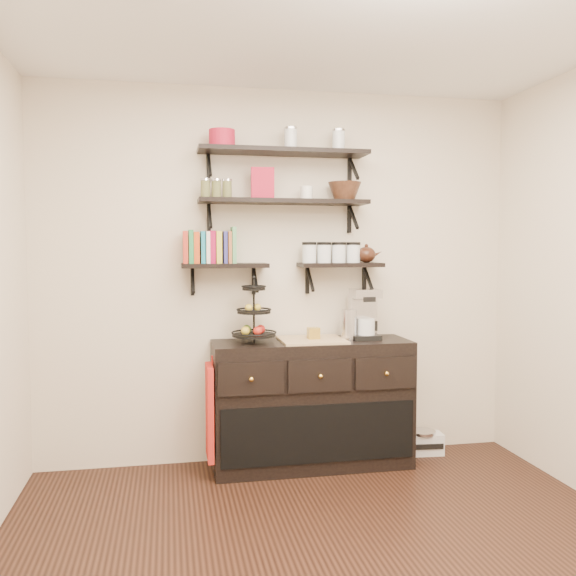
# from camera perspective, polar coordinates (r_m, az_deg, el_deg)

# --- Properties ---
(back_wall) EXTENTS (3.50, 0.02, 2.70)m
(back_wall) POSITION_cam_1_polar(r_m,az_deg,el_deg) (4.47, -0.72, 1.11)
(back_wall) COLOR beige
(back_wall) RESTS_ON ground
(shelf_top) EXTENTS (1.20, 0.27, 0.23)m
(shelf_top) POSITION_cam_1_polar(r_m,az_deg,el_deg) (4.39, -0.42, 12.59)
(shelf_top) COLOR black
(shelf_top) RESTS_ON back_wall
(shelf_mid) EXTENTS (1.20, 0.27, 0.23)m
(shelf_mid) POSITION_cam_1_polar(r_m,az_deg,el_deg) (4.35, -0.41, 8.03)
(shelf_mid) COLOR black
(shelf_mid) RESTS_ON back_wall
(shelf_low_left) EXTENTS (0.60, 0.25, 0.23)m
(shelf_low_left) POSITION_cam_1_polar(r_m,az_deg,el_deg) (4.30, -5.96, 2.01)
(shelf_low_left) COLOR black
(shelf_low_left) RESTS_ON back_wall
(shelf_low_right) EXTENTS (0.60, 0.25, 0.23)m
(shelf_low_right) POSITION_cam_1_polar(r_m,az_deg,el_deg) (4.45, 4.88, 2.08)
(shelf_low_right) COLOR black
(shelf_low_right) RESTS_ON back_wall
(cookbooks) EXTENTS (0.36, 0.15, 0.26)m
(cookbooks) POSITION_cam_1_polar(r_m,az_deg,el_deg) (4.29, -7.15, 3.83)
(cookbooks) COLOR #B93221
(cookbooks) RESTS_ON shelf_low_left
(glass_canisters) EXTENTS (0.43, 0.10, 0.13)m
(glass_canisters) POSITION_cam_1_polar(r_m,az_deg,el_deg) (4.43, 4.08, 3.21)
(glass_canisters) COLOR silver
(glass_canisters) RESTS_ON shelf_low_right
(sideboard) EXTENTS (1.40, 0.50, 0.92)m
(sideboard) POSITION_cam_1_polar(r_m,az_deg,el_deg) (4.42, 2.23, -10.72)
(sideboard) COLOR black
(sideboard) RESTS_ON floor
(fruit_stand) EXTENTS (0.30, 0.30, 0.45)m
(fruit_stand) POSITION_cam_1_polar(r_m,az_deg,el_deg) (4.23, -3.18, -3.07)
(fruit_stand) COLOR black
(fruit_stand) RESTS_ON sideboard
(candle) EXTENTS (0.08, 0.08, 0.08)m
(candle) POSITION_cam_1_polar(r_m,az_deg,el_deg) (4.32, 2.40, -4.24)
(candle) COLOR olive
(candle) RESTS_ON sideboard
(coffee_maker) EXTENTS (0.20, 0.19, 0.36)m
(coffee_maker) POSITION_cam_1_polar(r_m,az_deg,el_deg) (4.44, 7.15, -2.54)
(coffee_maker) COLOR black
(coffee_maker) RESTS_ON sideboard
(thermal_carafe) EXTENTS (0.11, 0.11, 0.22)m
(thermal_carafe) POSITION_cam_1_polar(r_m,az_deg,el_deg) (4.36, 5.72, -3.46)
(thermal_carafe) COLOR silver
(thermal_carafe) RESTS_ON sideboard
(apron) EXTENTS (0.04, 0.27, 0.64)m
(apron) POSITION_cam_1_polar(r_m,az_deg,el_deg) (4.22, -7.34, -11.43)
(apron) COLOR #B62513
(apron) RESTS_ON sideboard
(radio) EXTENTS (0.31, 0.22, 0.18)m
(radio) POSITION_cam_1_polar(r_m,az_deg,el_deg) (4.86, 12.46, -13.93)
(radio) COLOR silver
(radio) RESTS_ON floor
(recipe_box) EXTENTS (0.16, 0.07, 0.22)m
(recipe_box) POSITION_cam_1_polar(r_m,az_deg,el_deg) (4.33, -2.40, 9.75)
(recipe_box) COLOR #A7132D
(recipe_box) RESTS_ON shelf_mid
(walnut_bowl) EXTENTS (0.24, 0.24, 0.13)m
(walnut_bowl) POSITION_cam_1_polar(r_m,az_deg,el_deg) (4.46, 5.31, 8.99)
(walnut_bowl) COLOR black
(walnut_bowl) RESTS_ON shelf_mid
(ramekins) EXTENTS (0.09, 0.09, 0.10)m
(ramekins) POSITION_cam_1_polar(r_m,az_deg,el_deg) (4.39, 1.75, 8.87)
(ramekins) COLOR white
(ramekins) RESTS_ON shelf_mid
(teapot) EXTENTS (0.19, 0.14, 0.14)m
(teapot) POSITION_cam_1_polar(r_m,az_deg,el_deg) (4.51, 7.34, 3.24)
(teapot) COLOR black
(teapot) RESTS_ON shelf_low_right
(red_pot) EXTENTS (0.18, 0.18, 0.12)m
(red_pot) POSITION_cam_1_polar(r_m,az_deg,el_deg) (4.34, -6.20, 13.72)
(red_pot) COLOR #A7132D
(red_pot) RESTS_ON shelf_top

